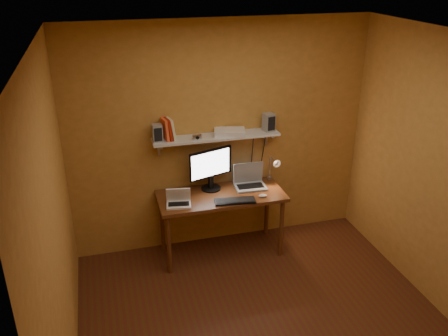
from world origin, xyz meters
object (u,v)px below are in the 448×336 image
object	(u,v)px
laptop	(249,180)
mouse	(263,196)
speaker_right	(269,122)
monitor	(211,167)
desk	(221,201)
router	(230,132)
netbook	(179,200)
shelf_camera	(197,137)
wall_shelf	(216,137)
desk_lamp	(274,166)
speaker_left	(157,133)
keyboard	(235,201)

from	to	relation	value
laptop	mouse	world-z (taller)	laptop
speaker_right	monitor	bearing A→B (deg)	168.37
desk	monitor	xyz separation A→B (m)	(-0.07, 0.16, 0.35)
laptop	router	bearing A→B (deg)	166.00
mouse	netbook	bearing A→B (deg)	-177.20
netbook	shelf_camera	bearing A→B (deg)	50.42
netbook	speaker_right	bearing A→B (deg)	24.43
wall_shelf	desk_lamp	distance (m)	0.77
desk	speaker_left	bearing A→B (deg)	163.79
keyboard	router	size ratio (longest dim) A/B	1.31
laptop	keyboard	bearing A→B (deg)	-126.26
desk	router	size ratio (longest dim) A/B	4.20
desk	router	world-z (taller)	router
monitor	laptop	xyz separation A→B (m)	(0.44, -0.04, -0.20)
wall_shelf	monitor	distance (m)	0.35
desk_lamp	shelf_camera	distance (m)	1.00
keyboard	desk_lamp	bearing A→B (deg)	38.17
router	speaker_right	bearing A→B (deg)	-0.33
desk	keyboard	bearing A→B (deg)	-64.85
keyboard	speaker_left	xyz separation A→B (m)	(-0.74, 0.40, 0.71)
netbook	speaker_right	xyz separation A→B (m)	(1.09, 0.30, 0.67)
desk	laptop	distance (m)	0.42
keyboard	mouse	distance (m)	0.33
wall_shelf	monitor	world-z (taller)	wall_shelf
mouse	speaker_right	xyz separation A→B (m)	(0.18, 0.37, 0.71)
netbook	router	distance (m)	0.93
keyboard	desk_lamp	xyz separation A→B (m)	(0.56, 0.34, 0.20)
keyboard	mouse	world-z (taller)	mouse
monitor	speaker_left	bearing A→B (deg)	159.64
mouse	speaker_right	bearing A→B (deg)	71.54
netbook	keyboard	bearing A→B (deg)	-0.55
monitor	speaker_left	distance (m)	0.72
laptop	shelf_camera	distance (m)	0.84
desk	wall_shelf	xyz separation A→B (m)	(0.00, 0.19, 0.69)
laptop	speaker_right	bearing A→B (deg)	17.72
desk	keyboard	distance (m)	0.25
laptop	router	world-z (taller)	router
keyboard	desk_lamp	distance (m)	0.68
monitor	laptop	distance (m)	0.49
wall_shelf	shelf_camera	xyz separation A→B (m)	(-0.23, -0.07, 0.05)
speaker_right	speaker_left	bearing A→B (deg)	166.38
monitor	netbook	distance (m)	0.54
router	desk	bearing A→B (deg)	-127.99
desk	router	distance (m)	0.78
laptop	keyboard	size ratio (longest dim) A/B	0.82
mouse	speaker_right	size ratio (longest dim) A/B	0.45
mouse	shelf_camera	world-z (taller)	shelf_camera
netbook	desk	bearing A→B (deg)	21.49
monitor	desk_lamp	xyz separation A→B (m)	(0.73, -0.04, -0.06)
laptop	netbook	size ratio (longest dim) A/B	1.27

